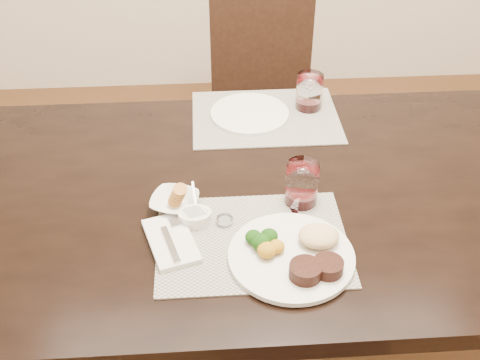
{
  "coord_description": "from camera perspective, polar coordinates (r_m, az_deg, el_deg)",
  "views": [
    {
      "loc": [
        -0.24,
        -1.25,
        1.76
      ],
      "look_at": [
        -0.16,
        -0.04,
        0.82
      ],
      "focal_mm": 45.0,
      "sensor_mm": 36.0,
      "label": 1
    }
  ],
  "objects": [
    {
      "name": "placemat_far",
      "position": [
        1.92,
        2.43,
        6.0
      ],
      "size": [
        0.46,
        0.34,
        0.0
      ],
      "primitive_type": "cube",
      "color": "gray",
      "rests_on": "dining_table"
    },
    {
      "name": "sauce_ramekin",
      "position": [
        1.5,
        -4.31,
        -3.46
      ],
      "size": [
        0.08,
        0.12,
        0.07
      ],
      "rotation": [
        0.0,
        0.0,
        0.12
      ],
      "color": "silver",
      "rests_on": "placemat_near"
    },
    {
      "name": "placemat_near",
      "position": [
        1.46,
        1.16,
        -5.79
      ],
      "size": [
        0.46,
        0.34,
        0.0
      ],
      "primitive_type": "cube",
      "color": "gray",
      "rests_on": "dining_table"
    },
    {
      "name": "napkin_fork",
      "position": [
        1.46,
        -6.56,
        -5.73
      ],
      "size": [
        0.15,
        0.2,
        0.02
      ],
      "rotation": [
        0.0,
        0.0,
        0.29
      ],
      "color": "silver",
      "rests_on": "placemat_near"
    },
    {
      "name": "dinner_plate",
      "position": [
        1.41,
        5.49,
        -7.0
      ],
      "size": [
        0.3,
        0.3,
        0.05
      ],
      "rotation": [
        0.0,
        0.0,
        0.07
      ],
      "color": "silver",
      "rests_on": "placemat_near"
    },
    {
      "name": "cracker_bowl",
      "position": [
        1.55,
        -6.2,
        -2.05
      ],
      "size": [
        0.15,
        0.15,
        0.05
      ],
      "rotation": [
        0.0,
        0.0,
        -0.31
      ],
      "color": "silver",
      "rests_on": "placemat_near"
    },
    {
      "name": "wine_glass_near",
      "position": [
        1.55,
        5.88,
        -0.51
      ],
      "size": [
        0.08,
        0.08,
        0.12
      ],
      "rotation": [
        0.0,
        0.0,
        0.43
      ],
      "color": "silver",
      "rests_on": "placemat_near"
    },
    {
      "name": "salt_cellar",
      "position": [
        1.5,
        -1.45,
        -3.94
      ],
      "size": [
        0.04,
        0.04,
        0.02
      ],
      "rotation": [
        0.0,
        0.0,
        -0.0
      ],
      "color": "silver",
      "rests_on": "dining_table"
    },
    {
      "name": "wine_glass_far",
      "position": [
        1.95,
        6.59,
        8.17
      ],
      "size": [
        0.08,
        0.08,
        0.12
      ],
      "rotation": [
        0.0,
        0.0,
        0.37
      ],
      "color": "silver",
      "rests_on": "placemat_far"
    },
    {
      "name": "steak_knife",
      "position": [
        1.45,
        6.14,
        -6.11
      ],
      "size": [
        0.03,
        0.21,
        0.01
      ],
      "rotation": [
        0.0,
        0.0,
        0.14
      ],
      "color": "silver",
      "rests_on": "placemat_near"
    },
    {
      "name": "ground_plane",
      "position": [
        2.17,
        4.35,
        -16.62
      ],
      "size": [
        4.5,
        4.5,
        0.0
      ],
      "primitive_type": "plane",
      "color": "#4A3118",
      "rests_on": "ground"
    },
    {
      "name": "chair_far",
      "position": [
        2.53,
        2.17,
        7.88
      ],
      "size": [
        0.42,
        0.42,
        0.9
      ],
      "color": "black",
      "rests_on": "ground"
    },
    {
      "name": "far_plate",
      "position": [
        1.92,
        0.92,
        6.32
      ],
      "size": [
        0.25,
        0.25,
        0.01
      ],
      "primitive_type": "cylinder",
      "color": "silver",
      "rests_on": "placemat_far"
    },
    {
      "name": "dining_table",
      "position": [
        1.67,
        5.41,
        -3.14
      ],
      "size": [
        2.0,
        1.0,
        0.75
      ],
      "color": "black",
      "rests_on": "ground"
    }
  ]
}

